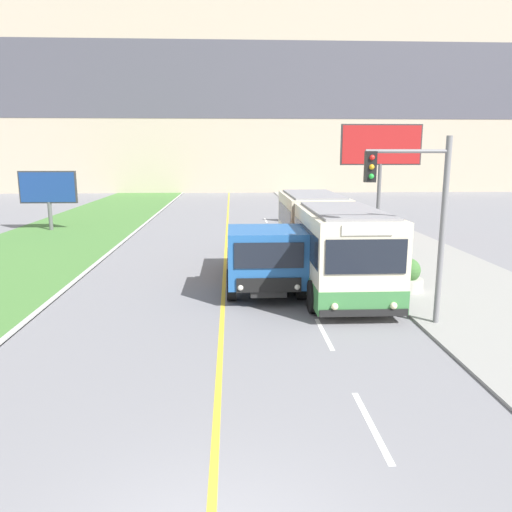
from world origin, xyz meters
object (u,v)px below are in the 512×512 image
Objects in this scene: dump_truck at (264,257)px; planter_round_near at (408,276)px; billboard_large at (381,149)px; billboard_small at (48,189)px; traffic_light_mast at (419,207)px; planter_round_third at (353,236)px; city_bus at (325,237)px; planter_round_far at (335,224)px; planter_round_second at (378,252)px.

dump_truck reaches higher than planter_round_near.
billboard_large is 16.06m from planter_round_near.
billboard_small is at bearing 130.34° from dump_truck.
traffic_light_mast is 12.13m from planter_round_third.
billboard_large is 8.57m from planter_round_third.
city_bus is at bearing 41.50° from dump_truck.
dump_truck reaches higher than planter_round_third.
planter_round_third is at bearing 66.26° from city_bus.
planter_round_second is at bearing -89.29° from planter_round_far.
planter_round_third is at bearing 89.08° from planter_round_near.
planter_round_third is (-0.07, 4.23, 0.01)m from planter_round_second.
planter_round_second reaches higher than planter_round_far.
planter_round_far is at bearing 85.95° from traffic_light_mast.
planter_round_second is at bearing 87.22° from planter_round_near.
dump_truck is at bearing -112.35° from planter_round_far.
planter_round_far is at bearing 89.55° from planter_round_near.
planter_round_far is (-0.04, 4.23, -0.02)m from planter_round_third.
traffic_light_mast is at bearing -95.67° from planter_round_third.
dump_truck is at bearing -138.50° from city_bus.
planter_round_near is (4.91, -0.50, -0.62)m from dump_truck.
traffic_light_mast is 8.10m from planter_round_second.
planter_round_second is at bearing 36.10° from dump_truck.
planter_round_far is (2.48, 9.95, -0.91)m from city_bus.
dump_truck reaches higher than planter_round_second.
planter_round_second is (2.59, 1.49, -0.90)m from city_bus.
planter_round_far is (17.44, -2.45, -1.98)m from billboard_small.
traffic_light_mast is 0.80× the size of billboard_large.
city_bus is at bearing -104.00° from planter_round_far.
planter_round_far is (1.13, 15.99, -2.73)m from traffic_light_mast.
planter_round_third is 4.23m from planter_round_far.
billboard_small is at bearing 172.01° from planter_round_far.
traffic_light_mast is at bearing -94.05° from planter_round_far.
billboard_small is 3.22× the size of planter_round_near.
city_bus is 3.74m from planter_round_near.
billboard_large is at bearing 60.48° from dump_truck.
billboard_large reaches higher than traffic_light_mast.
dump_truck is at bearing -143.90° from planter_round_second.
planter_round_third reaches higher than planter_round_second.
planter_round_near is 0.96× the size of planter_round_far.
planter_round_third is at bearing 57.63° from dump_truck.
billboard_small reaches higher than planter_round_third.
planter_round_second is (5.12, 3.73, -0.59)m from dump_truck.
traffic_light_mast is 24.63m from billboard_small.
planter_round_near is at bearing -41.11° from billboard_small.
traffic_light_mast is 4.42m from planter_round_near.
planter_round_third is (1.17, 11.76, -2.72)m from traffic_light_mast.
planter_round_third reaches higher than planter_round_near.
billboard_large is 1.77× the size of billboard_small.
city_bus is 10.64× the size of planter_round_near.
planter_round_near is 12.69m from planter_round_far.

